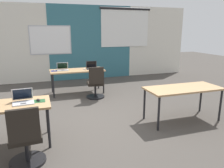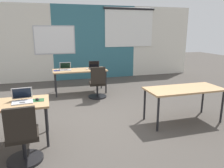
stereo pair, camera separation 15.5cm
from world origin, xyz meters
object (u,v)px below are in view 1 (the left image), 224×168
laptop_far_right (92,67)px  mouse_far_right (84,69)px  chair_near_left_inner (26,141)px  desk_far_center (77,72)px  mouse_near_left_inner (38,100)px  mouse_far_left (55,70)px  laptop_far_left (63,69)px  laptop_near_left_inner (23,100)px  chair_far_right (96,85)px  desk_near_right (183,90)px

laptop_far_right → mouse_far_right: (-0.25, -0.05, -0.03)m
laptop_far_right → chair_near_left_inner: 3.97m
desk_far_center → mouse_near_left_inner: size_ratio=14.17×
mouse_far_left → mouse_far_right: size_ratio=0.97×
laptop_far_left → mouse_near_left_inner: 2.94m
laptop_near_left_inner → mouse_near_left_inner: (0.24, 0.00, -0.03)m
desk_far_center → mouse_far_right: bearing=-9.2°
chair_far_right → chair_near_left_inner: size_ratio=1.00×
laptop_far_left → chair_far_right: (0.80, -0.78, -0.39)m
mouse_far_right → desk_far_center: bearing=170.8°
desk_near_right → mouse_near_left_inner: mouse_near_left_inner is taller
mouse_far_right → desk_near_right: bearing=-60.9°
laptop_near_left_inner → desk_near_right: bearing=-5.2°
laptop_near_left_inner → mouse_near_left_inner: size_ratio=3.14×
mouse_far_left → mouse_near_left_inner: size_ratio=0.91×
mouse_far_right → laptop_near_left_inner: size_ratio=0.30×
laptop_near_left_inner → chair_far_right: bearing=44.8°
mouse_far_right → chair_near_left_inner: 3.81m
mouse_near_left_inner → chair_near_left_inner: bearing=-105.6°
laptop_far_left → chair_near_left_inner: laptop_far_left is taller
laptop_near_left_inner → laptop_far_right: bearing=51.9°
chair_near_left_inner → desk_near_right: bearing=-170.5°
mouse_far_right → mouse_near_left_inner: mouse_near_left_inner is taller
mouse_far_left → desk_far_center: bearing=-0.7°
desk_near_right → chair_near_left_inner: chair_near_left_inner is taller
desk_far_center → laptop_near_left_inner: laptop_near_left_inner is taller
chair_near_left_inner → laptop_far_right: bearing=-120.3°
desk_far_center → laptop_far_left: (-0.42, 0.07, 0.11)m
mouse_far_right → chair_near_left_inner: size_ratio=0.12×
desk_far_center → chair_far_right: 0.86m
desk_far_center → mouse_near_left_inner: mouse_near_left_inner is taller
laptop_far_right → mouse_near_left_inner: bearing=-115.1°
mouse_near_left_inner → chair_near_left_inner: (-0.20, -0.72, -0.36)m
desk_near_right → mouse_near_left_inner: size_ratio=14.17×
laptop_far_left → mouse_near_left_inner: size_ratio=3.10×
desk_near_right → mouse_far_right: 3.16m
desk_near_right → laptop_far_left: (-2.17, 2.87, 0.11)m
mouse_far_left → laptop_far_right: 1.12m
mouse_near_left_inner → chair_near_left_inner: chair_near_left_inner is taller
chair_far_right → chair_near_left_inner: 3.28m
laptop_far_left → laptop_far_right: bearing=0.6°
chair_near_left_inner → chair_far_right: bearing=-124.9°
desk_far_center → laptop_far_left: bearing=170.6°
laptop_far_right → mouse_near_left_inner: size_ratio=3.10×
desk_near_right → mouse_near_left_inner: bearing=179.6°
chair_near_left_inner → mouse_near_left_inner: bearing=-108.8°
laptop_far_left → mouse_near_left_inner: bearing=-100.4°
laptop_near_left_inner → chair_near_left_inner: laptop_near_left_inner is taller
laptop_far_left → laptop_far_right: (0.88, -0.05, 0.00)m
mouse_near_left_inner → chair_near_left_inner: size_ratio=0.12×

